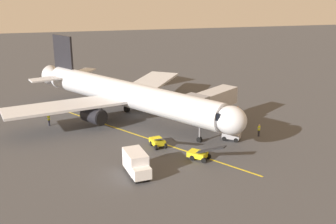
% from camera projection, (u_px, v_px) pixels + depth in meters
% --- Properties ---
extents(ground_plane, '(220.00, 220.00, 0.00)m').
position_uv_depth(ground_plane, '(138.00, 115.00, 65.63)').
color(ground_plane, '#424244').
extents(apron_lead_in_line, '(24.12, 32.20, 0.01)m').
position_uv_depth(apron_lead_in_line, '(134.00, 134.00, 57.89)').
color(apron_lead_in_line, yellow).
rests_on(apron_lead_in_line, ground).
extents(airplane, '(31.49, 34.67, 11.50)m').
position_uv_depth(airplane, '(126.00, 95.00, 62.40)').
color(airplane, silver).
rests_on(airplane, ground).
extents(jet_bridge, '(10.29, 8.54, 5.40)m').
position_uv_depth(jet_bridge, '(208.00, 102.00, 59.34)').
color(jet_bridge, '#B7B7BC').
rests_on(jet_bridge, ground).
extents(ground_crew_marshaller, '(0.46, 0.46, 1.71)m').
position_uv_depth(ground_crew_marshaller, '(259.00, 130.00, 56.80)').
color(ground_crew_marshaller, '#23232D').
rests_on(ground_crew_marshaller, ground).
extents(ground_crew_wing_walker, '(0.44, 0.47, 1.71)m').
position_uv_depth(ground_crew_wing_walker, '(49.00, 120.00, 60.83)').
color(ground_crew_wing_walker, '#23232D').
rests_on(ground_crew_wing_walker, ground).
extents(box_truck_near_nose, '(2.66, 4.85, 2.62)m').
position_uv_depth(box_truck_near_nose, '(137.00, 163.00, 45.49)').
color(box_truck_near_nose, white).
rests_on(box_truck_near_nose, ground).
extents(tug_portside, '(2.75, 2.53, 1.50)m').
position_uv_depth(tug_portside, '(231.00, 135.00, 55.63)').
color(tug_portside, '#9E9EA3').
rests_on(tug_portside, ground).
extents(belt_loader_starboard_side, '(4.20, 3.95, 2.32)m').
position_uv_depth(belt_loader_starboard_side, '(200.00, 154.00, 49.59)').
color(belt_loader_starboard_side, yellow).
rests_on(belt_loader_starboard_side, ground).
extents(belt_loader_rear_apron, '(2.07, 4.72, 2.32)m').
position_uv_depth(belt_loader_rear_apron, '(158.00, 141.00, 53.33)').
color(belt_loader_rear_apron, yellow).
rests_on(belt_loader_rear_apron, ground).
extents(safety_cone_nose_left, '(0.32, 0.32, 0.55)m').
position_uv_depth(safety_cone_nose_left, '(240.00, 129.00, 59.04)').
color(safety_cone_nose_left, '#F2590F').
rests_on(safety_cone_nose_left, ground).
extents(safety_cone_nose_right, '(0.32, 0.32, 0.55)m').
position_uv_depth(safety_cone_nose_right, '(238.00, 108.00, 68.60)').
color(safety_cone_nose_right, '#F2590F').
rests_on(safety_cone_nose_right, ground).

